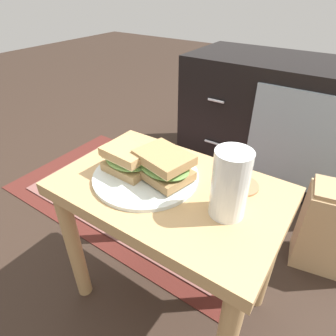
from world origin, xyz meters
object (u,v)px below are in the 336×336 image
plate (146,176)px  sandwich_back (164,165)px  beer_glass (230,185)px  paper_bag (334,231)px  tv_cabinet (282,120)px  sandwich_front (127,159)px  coaster (240,185)px

plate → sandwich_back: 0.07m
plate → beer_glass: (0.22, -0.01, 0.07)m
beer_glass → paper_bag: size_ratio=0.45×
paper_bag → tv_cabinet: bearing=124.0°
paper_bag → sandwich_back: bearing=-134.4°
tv_cabinet → beer_glass: 1.00m
tv_cabinet → sandwich_front: size_ratio=7.54×
coaster → tv_cabinet: bearing=97.0°
tv_cabinet → sandwich_front: tv_cabinet is taller
sandwich_front → plate: bearing=13.4°
sandwich_back → paper_bag: size_ratio=0.47×
plate → coaster: (0.21, 0.10, -0.00)m
plate → sandwich_back: sandwich_back is taller
sandwich_front → coaster: bearing=23.3°
tv_cabinet → coaster: 0.88m
sandwich_back → coaster: size_ratio=1.79×
tv_cabinet → sandwich_front: bearing=-99.3°
sandwich_front → sandwich_back: (0.10, 0.02, 0.01)m
plate → sandwich_back: size_ratio=1.69×
sandwich_back → plate: bearing=-166.6°
plate → beer_glass: 0.23m
sandwich_back → tv_cabinet: bearing=86.4°
sandwich_back → beer_glass: 0.18m
tv_cabinet → plate: (-0.11, -0.95, 0.17)m
sandwich_front → beer_glass: bearing=1.2°
coaster → plate: bearing=-154.6°
beer_glass → coaster: bearing=95.8°
beer_glass → paper_bag: beer_glass is taller
sandwich_front → sandwich_back: size_ratio=0.80×
sandwich_back → coaster: sandwich_back is taller
plate → sandwich_front: 0.06m
sandwich_back → sandwich_front: bearing=-166.6°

